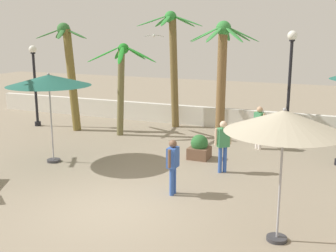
% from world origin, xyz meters
% --- Properties ---
extents(ground_plane, '(56.00, 56.00, 0.00)m').
position_xyz_m(ground_plane, '(0.00, 0.00, 0.00)').
color(ground_plane, gray).
extents(boundary_wall, '(25.20, 0.30, 0.90)m').
position_xyz_m(boundary_wall, '(0.00, 9.82, 0.45)').
color(boundary_wall, silver).
rests_on(boundary_wall, ground_plane).
extents(patio_umbrella_0, '(2.39, 2.39, 2.85)m').
position_xyz_m(patio_umbrella_0, '(3.98, -0.09, 2.57)').
color(patio_umbrella_0, '#333338').
rests_on(patio_umbrella_0, ground_plane).
extents(patio_umbrella_3, '(2.74, 2.74, 3.01)m').
position_xyz_m(patio_umbrella_3, '(-3.85, 2.59, 2.75)').
color(patio_umbrella_3, '#333338').
rests_on(patio_umbrella_3, ground_plane).
extents(palm_tree_0, '(2.27, 2.31, 4.69)m').
position_xyz_m(palm_tree_0, '(-6.07, 6.80, 2.88)').
color(palm_tree_0, brown).
rests_on(palm_tree_0, ground_plane).
extents(palm_tree_1, '(2.82, 3.01, 5.20)m').
position_xyz_m(palm_tree_1, '(-2.16, 9.15, 3.21)').
color(palm_tree_1, brown).
rests_on(palm_tree_1, ground_plane).
extents(palm_tree_2, '(2.90, 2.89, 4.74)m').
position_xyz_m(palm_tree_2, '(0.33, 8.35, 3.00)').
color(palm_tree_2, brown).
rests_on(palm_tree_2, ground_plane).
extents(palm_tree_3, '(2.69, 2.93, 3.86)m').
position_xyz_m(palm_tree_3, '(-3.47, 6.78, 2.49)').
color(palm_tree_3, brown).
rests_on(palm_tree_3, ground_plane).
extents(lamp_post_2, '(0.35, 0.35, 3.70)m').
position_xyz_m(lamp_post_2, '(-8.04, 6.84, 2.20)').
color(lamp_post_2, black).
rests_on(lamp_post_2, ground_plane).
extents(lamp_post_3, '(0.37, 0.37, 4.35)m').
position_xyz_m(lamp_post_3, '(3.06, 8.29, 2.69)').
color(lamp_post_3, black).
rests_on(lamp_post_3, ground_plane).
extents(guest_0, '(0.47, 0.41, 1.62)m').
position_xyz_m(guest_0, '(2.23, 6.87, 0.98)').
color(guest_0, silver).
rests_on(guest_0, ground_plane).
extents(guest_2, '(0.24, 0.56, 1.53)m').
position_xyz_m(guest_2, '(0.98, 1.45, 0.91)').
color(guest_2, '#3359B2').
rests_on(guest_2, ground_plane).
extents(guest_3, '(0.45, 0.41, 1.65)m').
position_xyz_m(guest_3, '(1.72, 3.74, 1.00)').
color(guest_3, '#3359B2').
rests_on(guest_3, ground_plane).
extents(seagull_0, '(0.87, 0.59, 0.14)m').
position_xyz_m(seagull_0, '(-3.12, 9.18, 4.12)').
color(seagull_0, white).
extents(planter, '(0.70, 0.70, 0.85)m').
position_xyz_m(planter, '(0.58, 4.85, 0.38)').
color(planter, brown).
rests_on(planter, ground_plane).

